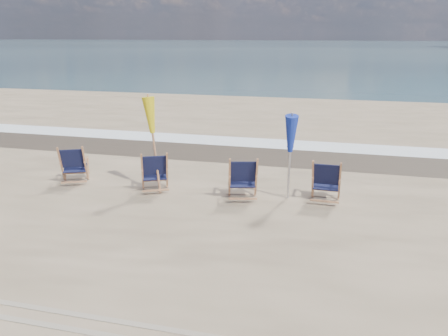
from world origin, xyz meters
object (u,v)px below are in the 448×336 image
object	(u,v)px
umbrella_yellow	(153,121)
umbrella_blue	(291,137)
beach_chair_0	(85,164)
beach_chair_1	(167,171)
beach_chair_2	(256,179)
beach_chair_3	(340,183)

from	to	relation	value
umbrella_yellow	umbrella_blue	world-z (taller)	umbrella_yellow
beach_chair_0	beach_chair_1	xyz separation A→B (m)	(2.27, -0.08, 0.00)
beach_chair_1	beach_chair_2	size ratio (longest dim) A/B	0.97
beach_chair_2	umbrella_blue	distance (m)	1.24
umbrella_blue	beach_chair_3	bearing A→B (deg)	0.07
beach_chair_3	umbrella_yellow	world-z (taller)	umbrella_yellow
umbrella_yellow	umbrella_blue	distance (m)	3.23
beach_chair_0	beach_chair_3	xyz separation A→B (m)	(6.35, 0.05, 0.01)
beach_chair_3	umbrella_blue	distance (m)	1.52
beach_chair_1	beach_chair_2	xyz separation A→B (m)	(2.22, -0.09, 0.02)
beach_chair_2	umbrella_yellow	world-z (taller)	umbrella_yellow
beach_chair_3	umbrella_blue	size ratio (longest dim) A/B	0.52
beach_chair_1	umbrella_yellow	size ratio (longest dim) A/B	0.46
beach_chair_0	beach_chair_2	xyz separation A→B (m)	(4.49, -0.17, 0.02)
beach_chair_3	umbrella_blue	world-z (taller)	umbrella_blue
beach_chair_0	umbrella_blue	world-z (taller)	umbrella_blue
beach_chair_1	beach_chair_3	size ratio (longest dim) A/B	0.99
beach_chair_1	umbrella_blue	size ratio (longest dim) A/B	0.52
beach_chair_0	umbrella_blue	xyz separation A→B (m)	(5.21, 0.05, 1.01)
beach_chair_0	umbrella_yellow	distance (m)	2.36
beach_chair_1	umbrella_yellow	bearing A→B (deg)	-16.50
beach_chair_2	umbrella_blue	xyz separation A→B (m)	(0.72, 0.21, 0.99)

